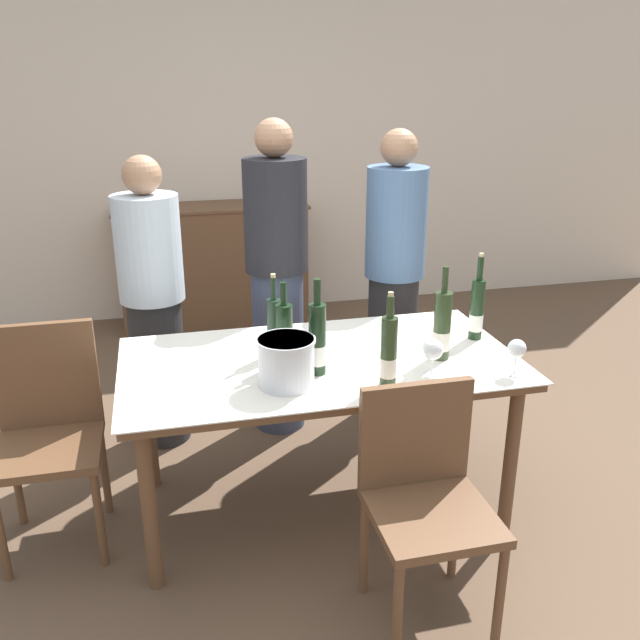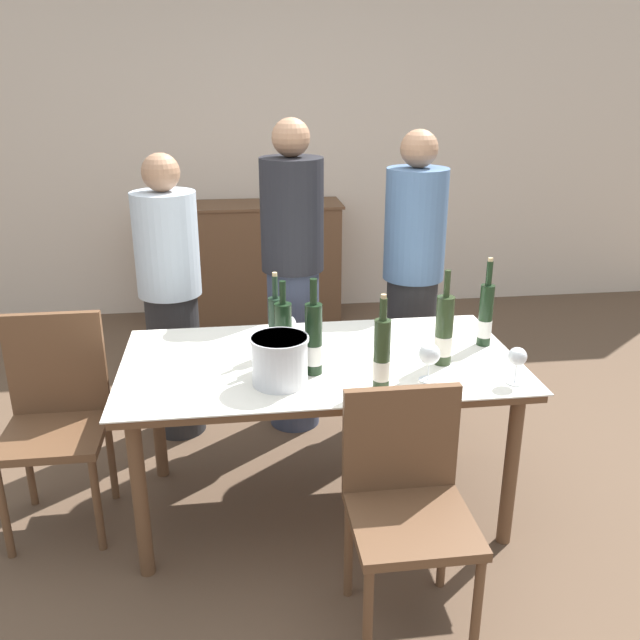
% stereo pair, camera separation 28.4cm
% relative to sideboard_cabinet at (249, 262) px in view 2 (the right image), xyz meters
% --- Properties ---
extents(ground_plane, '(12.00, 12.00, 0.00)m').
position_rel_sideboard_cabinet_xyz_m(ground_plane, '(0.23, -2.62, -0.47)').
color(ground_plane, brown).
extents(back_wall, '(8.00, 0.10, 2.80)m').
position_rel_sideboard_cabinet_xyz_m(back_wall, '(0.23, 0.29, 0.93)').
color(back_wall, beige).
rests_on(back_wall, ground_plane).
extents(sideboard_cabinet, '(1.47, 0.46, 0.94)m').
position_rel_sideboard_cabinet_xyz_m(sideboard_cabinet, '(0.00, 0.00, 0.00)').
color(sideboard_cabinet, brown).
rests_on(sideboard_cabinet, ground_plane).
extents(dining_table, '(1.69, 0.91, 0.74)m').
position_rel_sideboard_cabinet_xyz_m(dining_table, '(0.23, -2.62, 0.20)').
color(dining_table, brown).
rests_on(dining_table, ground_plane).
extents(ice_bucket, '(0.23, 0.23, 0.20)m').
position_rel_sideboard_cabinet_xyz_m(ice_bucket, '(0.04, -2.83, 0.38)').
color(ice_bucket, silver).
rests_on(ice_bucket, dining_table).
extents(wine_bottle_0, '(0.08, 0.08, 0.41)m').
position_rel_sideboard_cabinet_xyz_m(wine_bottle_0, '(0.73, -2.73, 0.41)').
color(wine_bottle_0, '#28381E').
rests_on(wine_bottle_0, dining_table).
extents(wine_bottle_1, '(0.07, 0.07, 0.40)m').
position_rel_sideboard_cabinet_xyz_m(wine_bottle_1, '(0.18, -2.75, 0.42)').
color(wine_bottle_1, black).
rests_on(wine_bottle_1, dining_table).
extents(wine_bottle_2, '(0.06, 0.06, 0.41)m').
position_rel_sideboard_cabinet_xyz_m(wine_bottle_2, '(0.98, -2.55, 0.41)').
color(wine_bottle_2, black).
rests_on(wine_bottle_2, dining_table).
extents(wine_bottle_3, '(0.07, 0.07, 0.39)m').
position_rel_sideboard_cabinet_xyz_m(wine_bottle_3, '(0.43, -2.93, 0.41)').
color(wine_bottle_3, '#28381E').
rests_on(wine_bottle_3, dining_table).
extents(wine_bottle_4, '(0.07, 0.07, 0.36)m').
position_rel_sideboard_cabinet_xyz_m(wine_bottle_4, '(0.07, -2.63, 0.40)').
color(wine_bottle_4, black).
rests_on(wine_bottle_4, dining_table).
extents(wine_bottle_5, '(0.07, 0.07, 0.37)m').
position_rel_sideboard_cabinet_xyz_m(wine_bottle_5, '(0.05, -2.53, 0.40)').
color(wine_bottle_5, '#1E3323').
rests_on(wine_bottle_5, dining_table).
extents(wine_glass_0, '(0.08, 0.08, 0.15)m').
position_rel_sideboard_cabinet_xyz_m(wine_glass_0, '(0.10, -2.45, 0.37)').
color(wine_glass_0, white).
rests_on(wine_glass_0, dining_table).
extents(wine_glass_1, '(0.09, 0.09, 0.16)m').
position_rel_sideboard_cabinet_xyz_m(wine_glass_1, '(0.63, -2.88, 0.38)').
color(wine_glass_1, white).
rests_on(wine_glass_1, dining_table).
extents(wine_glass_2, '(0.08, 0.08, 0.15)m').
position_rel_sideboard_cabinet_xyz_m(wine_glass_2, '(0.96, -2.96, 0.38)').
color(wine_glass_2, white).
rests_on(wine_glass_2, dining_table).
extents(chair_left_end, '(0.42, 0.42, 0.94)m').
position_rel_sideboard_cabinet_xyz_m(chair_left_end, '(-0.91, -2.53, 0.07)').
color(chair_left_end, brown).
rests_on(chair_left_end, ground_plane).
extents(chair_near_front, '(0.42, 0.42, 0.87)m').
position_rel_sideboard_cabinet_xyz_m(chair_near_front, '(0.44, -3.31, 0.04)').
color(chair_near_front, brown).
rests_on(chair_near_front, ground_plane).
extents(person_host, '(0.33, 0.33, 1.53)m').
position_rel_sideboard_cabinet_xyz_m(person_host, '(-0.46, -1.80, 0.29)').
color(person_host, '#262628').
rests_on(person_host, ground_plane).
extents(person_guest_left, '(0.33, 0.33, 1.69)m').
position_rel_sideboard_cabinet_xyz_m(person_guest_left, '(0.19, -1.80, 0.38)').
color(person_guest_left, '#383F56').
rests_on(person_guest_left, ground_plane).
extents(person_guest_right, '(0.33, 0.33, 1.63)m').
position_rel_sideboard_cabinet_xyz_m(person_guest_right, '(0.85, -1.80, 0.35)').
color(person_guest_right, '#262628').
rests_on(person_guest_right, ground_plane).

